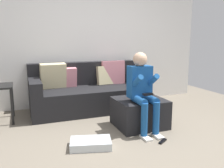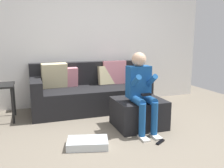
{
  "view_description": "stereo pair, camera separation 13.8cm",
  "coord_description": "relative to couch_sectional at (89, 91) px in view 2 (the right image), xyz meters",
  "views": [
    {
      "loc": [
        -1.43,
        -2.7,
        1.36
      ],
      "look_at": [
        0.02,
        1.04,
        0.59
      ],
      "focal_mm": 38.27,
      "sensor_mm": 36.0,
      "label": 1
    },
    {
      "loc": [
        -1.3,
        -2.75,
        1.36
      ],
      "look_at": [
        0.02,
        1.04,
        0.59
      ],
      "focal_mm": 38.27,
      "sensor_mm": 36.0,
      "label": 2
    }
  ],
  "objects": [
    {
      "name": "storage_bin",
      "position": [
        -0.43,
        -1.64,
        -0.3
      ],
      "size": [
        0.58,
        0.44,
        0.1
      ],
      "primitive_type": "cube",
      "rotation": [
        0.0,
        0.0,
        -0.26
      ],
      "color": "silver",
      "rests_on": "ground_plane"
    },
    {
      "name": "person_seated",
      "position": [
        0.44,
        -1.36,
        0.33
      ],
      "size": [
        0.34,
        0.62,
        1.16
      ],
      "color": "#194C8C",
      "rests_on": "ground_plane"
    },
    {
      "name": "remote_near_ottoman",
      "position": [
        0.51,
        -1.84,
        -0.33
      ],
      "size": [
        0.17,
        0.13,
        0.02
      ],
      "primitive_type": "cube",
      "rotation": [
        0.0,
        0.0,
        0.57
      ],
      "color": "black",
      "rests_on": "ground_plane"
    },
    {
      "name": "couch_sectional",
      "position": [
        0.0,
        0.0,
        0.0
      ],
      "size": [
        2.18,
        0.98,
        0.91
      ],
      "color": "black",
      "rests_on": "ground_plane"
    },
    {
      "name": "ground_plane",
      "position": [
        0.23,
        -1.67,
        -0.34
      ],
      "size": [
        6.39,
        6.39,
        0.0
      ],
      "primitive_type": "plane",
      "color": "slate"
    },
    {
      "name": "ottoman",
      "position": [
        0.49,
        -1.19,
        -0.13
      ],
      "size": [
        0.74,
        0.67,
        0.44
      ],
      "primitive_type": "cube",
      "color": "black",
      "rests_on": "ground_plane"
    },
    {
      "name": "wall_back",
      "position": [
        0.23,
        0.46,
        0.88
      ],
      "size": [
        4.91,
        0.1,
        2.44
      ],
      "primitive_type": "cube",
      "color": "white",
      "rests_on": "ground_plane"
    }
  ]
}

